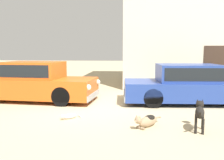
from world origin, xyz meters
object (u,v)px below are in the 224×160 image
object	(u,v)px
parked_sedan_second	(188,84)
stray_dog_spotted	(147,121)
parked_sedan_nearest	(34,81)
stray_dog_tan	(200,112)
stray_cat	(69,116)

from	to	relation	value
parked_sedan_second	stray_dog_spotted	size ratio (longest dim) A/B	5.81
parked_sedan_nearest	stray_dog_tan	bearing A→B (deg)	-25.97
parked_sedan_nearest	stray_dog_spotted	bearing A→B (deg)	-31.43
parked_sedan_nearest	stray_dog_tan	distance (m)	6.12
stray_cat	parked_sedan_nearest	bearing A→B (deg)	-91.04
stray_dog_spotted	stray_dog_tan	size ratio (longest dim) A/B	0.84
parked_sedan_nearest	parked_sedan_second	bearing A→B (deg)	4.83
parked_sedan_nearest	stray_dog_spotted	world-z (taller)	parked_sedan_nearest
stray_dog_spotted	stray_cat	world-z (taller)	stray_dog_spotted
parked_sedan_second	parked_sedan_nearest	bearing A→B (deg)	177.27
parked_sedan_nearest	stray_dog_tan	xyz separation A→B (m)	(5.27, -3.11, -0.28)
stray_cat	stray_dog_tan	bearing A→B (deg)	127.80
parked_sedan_nearest	stray_dog_spotted	size ratio (longest dim) A/B	5.80
stray_dog_spotted	parked_sedan_second	bearing A→B (deg)	-167.38
parked_sedan_nearest	stray_cat	xyz separation A→B (m)	(1.97, -2.41, -0.64)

